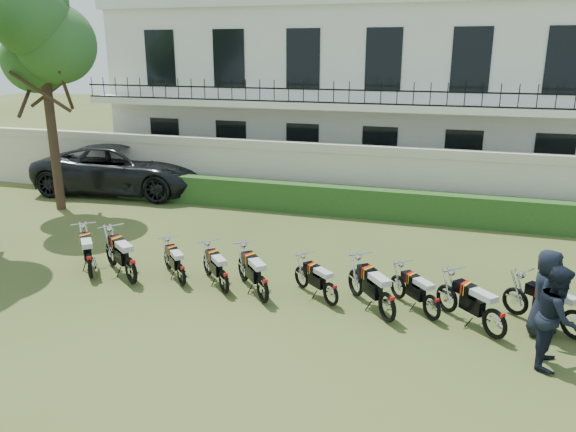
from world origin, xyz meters
name	(u,v)px	position (x,y,z in m)	size (l,w,h in m)	color
ground	(246,298)	(0.00, 0.00, 0.00)	(100.00, 100.00, 0.00)	#3B4C1E
perimeter_wall	(328,175)	(0.00, 8.00, 1.17)	(30.00, 0.35, 2.30)	beige
hedge	(351,202)	(1.00, 7.20, 0.50)	(18.00, 0.60, 1.00)	#194217
building	(360,91)	(0.00, 13.96, 3.71)	(20.40, 9.60, 7.40)	white
tree_west_near	(42,35)	(-8.96, 5.00, 5.89)	(3.40, 3.20, 7.90)	#473323
motorcycle_0	(89,260)	(-4.07, -0.11, 0.50)	(1.35, 1.58, 1.08)	black
motorcycle_1	(130,264)	(-2.90, -0.12, 0.53)	(1.73, 1.37, 1.15)	black
motorcycle_2	(181,270)	(-1.70, 0.15, 0.43)	(1.25, 1.28, 0.93)	black
motorcycle_3	(224,276)	(-0.55, 0.04, 0.45)	(1.27, 1.36, 0.97)	black
motorcycle_4	(263,283)	(0.48, -0.16, 0.49)	(1.34, 1.55, 1.07)	black
motorcycle_5	(331,289)	(1.95, 0.14, 0.42)	(1.34, 1.15, 0.92)	black
motorcycle_6	(388,300)	(3.24, -0.26, 0.50)	(1.33, 1.62, 1.09)	black
motorcycle_7	(432,302)	(4.12, 0.10, 0.44)	(1.23, 1.33, 0.94)	black
motorcycle_8	(495,317)	(5.34, -0.35, 0.48)	(1.43, 1.43, 1.05)	black
motorcycle_9	(576,318)	(6.83, 0.08, 0.48)	(1.57, 1.24, 1.04)	black
suv	(125,168)	(-8.15, 7.84, 0.95)	(3.16, 6.86, 1.91)	black
officer_1	(557,317)	(6.28, -1.00, 0.94)	(0.91, 0.71, 1.88)	black
officer_3	(546,293)	(6.25, 0.15, 0.89)	(0.87, 0.57, 1.78)	black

